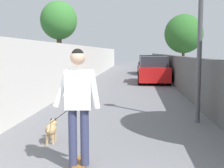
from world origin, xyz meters
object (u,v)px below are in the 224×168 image
object	(u,v)px
skateboard	(79,166)
car_far	(149,65)
tree_left_far	(59,21)
lamp_post	(201,13)
tree_right_near	(184,34)
car_near	(153,70)
dog	(51,129)
person_skateboarder	(78,98)

from	to	relation	value
skateboard	car_far	distance (m)	20.25
tree_left_far	car_far	xyz separation A→B (m)	(8.90, -5.10, -2.69)
lamp_post	car_far	world-z (taller)	lamp_post
skateboard	tree_right_near	bearing A→B (deg)	-13.57
tree_left_far	car_near	distance (m)	6.06
tree_left_far	car_far	size ratio (longest dim) A/B	1.08
skateboard	dog	bearing A→B (deg)	31.53
tree_left_far	lamp_post	bearing A→B (deg)	-144.43
car_near	car_far	world-z (taller)	same
skateboard	car_near	bearing A→B (deg)	-7.90
lamp_post	car_near	bearing A→B (deg)	3.49
lamp_post	skateboard	world-z (taller)	lamp_post
dog	car_far	distance (m)	19.00
tree_right_near	car_near	xyz separation A→B (m)	(-4.13, 2.34, -2.36)
skateboard	person_skateboarder	world-z (taller)	person_skateboarder
skateboard	dog	distance (m)	1.59
tree_right_near	person_skateboarder	world-z (taller)	tree_right_near
skateboard	car_near	world-z (taller)	car_near
person_skateboarder	dog	distance (m)	1.78
lamp_post	car_far	xyz separation A→B (m)	(16.86, 0.60, -2.03)
tree_right_near	person_skateboarder	bearing A→B (deg)	166.43
tree_left_far	person_skateboarder	distance (m)	11.94
tree_left_far	skateboard	xyz separation A→B (m)	(-11.26, -3.27, -3.34)
tree_right_near	person_skateboarder	xyz separation A→B (m)	(-17.26, 4.17, -1.95)
tree_right_near	lamp_post	world-z (taller)	tree_right_near
tree_left_far	car_far	bearing A→B (deg)	-29.80
tree_left_far	dog	world-z (taller)	tree_left_far
tree_left_far	tree_right_near	bearing A→B (deg)	-51.12
person_skateboarder	dog	size ratio (longest dim) A/B	1.07
person_skateboarder	car_far	world-z (taller)	person_skateboarder
skateboard	car_near	xyz separation A→B (m)	(13.13, -1.82, 0.65)
tree_left_far	car_near	xyz separation A→B (m)	(1.87, -5.10, -2.69)
lamp_post	car_near	xyz separation A→B (m)	(9.83, 0.60, -2.03)
dog	skateboard	bearing A→B (deg)	-148.47
tree_right_near	car_near	size ratio (longest dim) A/B	1.12
tree_left_far	car_far	world-z (taller)	tree_left_far
car_far	tree_right_near	bearing A→B (deg)	-141.01
lamp_post	car_far	distance (m)	16.99
person_skateboarder	car_near	world-z (taller)	person_skateboarder
tree_left_far	lamp_post	distance (m)	9.81
lamp_post	person_skateboarder	world-z (taller)	lamp_post
car_near	person_skateboarder	bearing A→B (deg)	172.10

